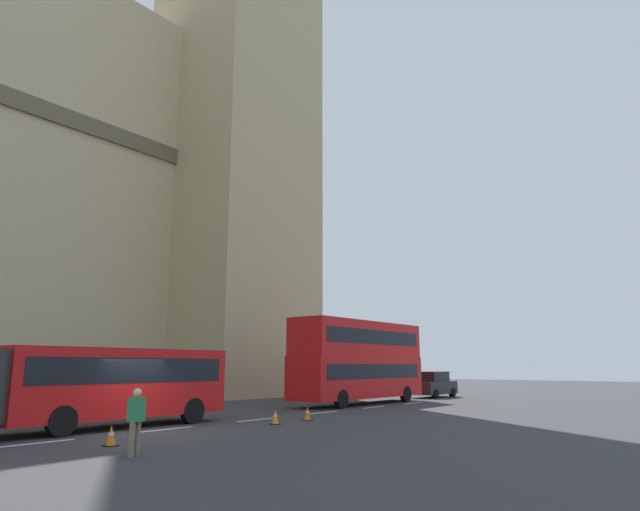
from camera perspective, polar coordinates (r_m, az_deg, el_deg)
The scene contains 8 objects.
ground_plane at distance 21.09m, azimuth -17.83°, elevation -16.95°, with size 160.00×160.00×0.00m, color #333335.
lane_centre_marking at distance 21.68m, azimuth -15.52°, elevation -16.90°, with size 39.00×0.16×0.01m.
double_decker_bus at distance 34.30m, azimuth 4.13°, elevation -10.54°, with size 10.93×2.54×4.90m.
sedan_lead at distance 42.38m, azimuth 11.60°, elevation -12.91°, with size 4.40×1.86×1.85m.
traffic_cone_west at distance 17.76m, azimuth -20.76°, elevation -17.01°, with size 0.36×0.36×0.58m.
traffic_cone_middle at distance 22.74m, azimuth -4.64°, elevation -16.27°, with size 0.36×0.36×0.58m.
traffic_cone_east at distance 24.28m, azimuth -1.30°, elevation -15.99°, with size 0.36×0.36×0.58m.
pedestrian_near_cones at distance 15.57m, azimuth -18.48°, elevation -15.73°, with size 0.35×0.45×1.69m.
Camera 1 is at (-11.93, -17.25, 2.26)m, focal length 31.01 mm.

